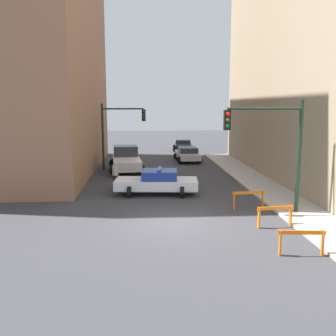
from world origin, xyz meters
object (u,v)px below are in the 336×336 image
(barrier_back, at_px, (248,197))
(police_car, at_px, (157,182))
(parked_car_near, at_px, (188,154))
(parked_car_mid, at_px, (183,145))
(traffic_light_near, at_px, (275,140))
(traffic_light_far, at_px, (117,127))
(barrier_mid, at_px, (275,213))
(barrier_front, at_px, (302,238))
(pedestrian_crossing, at_px, (115,175))
(white_truck, at_px, (126,160))

(barrier_back, bearing_deg, police_car, 141.51)
(parked_car_near, xyz_separation_m, parked_car_mid, (0.41, 7.74, 0.00))
(traffic_light_near, xyz_separation_m, traffic_light_far, (-8.03, 12.81, -0.13))
(traffic_light_far, height_order, barrier_mid, traffic_light_far)
(barrier_front, distance_m, barrier_back, 5.83)
(parked_car_near, xyz_separation_m, barrier_front, (1.30, -21.87, -0.06))
(traffic_light_near, relative_size, pedestrian_crossing, 3.13)
(police_car, bearing_deg, pedestrian_crossing, 60.99)
(police_car, height_order, parked_car_mid, police_car)
(parked_car_near, height_order, barrier_back, parked_car_near)
(pedestrian_crossing, bearing_deg, parked_car_near, 175.16)
(traffic_light_far, bearing_deg, parked_car_mid, 61.55)
(barrier_front, bearing_deg, pedestrian_crossing, 122.76)
(police_car, height_order, pedestrian_crossing, pedestrian_crossing)
(white_truck, bearing_deg, pedestrian_crossing, -99.00)
(parked_car_near, height_order, barrier_front, parked_car_near)
(police_car, distance_m, parked_car_mid, 20.64)
(parked_car_near, relative_size, barrier_front, 2.73)
(parked_car_mid, height_order, barrier_front, parked_car_mid)
(barrier_back, bearing_deg, traffic_light_near, -49.22)
(white_truck, relative_size, barrier_back, 3.47)
(traffic_light_far, height_order, parked_car_near, traffic_light_far)
(traffic_light_far, relative_size, barrier_back, 3.25)
(white_truck, distance_m, barrier_front, 18.37)
(traffic_light_far, height_order, white_truck, traffic_light_far)
(barrier_mid, height_order, barrier_back, same)
(white_truck, bearing_deg, barrier_mid, -69.38)
(traffic_light_far, bearing_deg, pedestrian_crossing, -87.38)
(barrier_front, bearing_deg, barrier_back, 91.84)
(traffic_light_near, height_order, traffic_light_far, traffic_light_near)
(barrier_front, height_order, barrier_mid, same)
(traffic_light_near, relative_size, barrier_front, 3.25)
(traffic_light_far, distance_m, pedestrian_crossing, 7.14)
(traffic_light_near, bearing_deg, white_truck, 120.84)
(traffic_light_far, distance_m, barrier_front, 19.33)
(pedestrian_crossing, height_order, barrier_back, pedestrian_crossing)
(traffic_light_far, height_order, barrier_front, traffic_light_far)
(traffic_light_far, relative_size, barrier_front, 3.25)
(white_truck, bearing_deg, traffic_light_far, 137.55)
(pedestrian_crossing, bearing_deg, barrier_front, 55.84)
(traffic_light_far, distance_m, barrier_back, 14.11)
(police_car, xyz_separation_m, parked_car_mid, (3.66, 20.31, -0.05))
(parked_car_near, distance_m, barrier_front, 21.91)
(traffic_light_near, xyz_separation_m, white_truck, (-7.33, 12.27, -2.62))
(parked_car_near, xyz_separation_m, pedestrian_crossing, (-5.77, -10.89, 0.19))
(traffic_light_far, distance_m, parked_car_near, 7.88)
(police_car, height_order, parked_car_near, police_car)
(parked_car_mid, distance_m, barrier_mid, 26.59)
(pedestrian_crossing, bearing_deg, barrier_back, 76.25)
(barrier_front, bearing_deg, traffic_light_far, 112.66)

